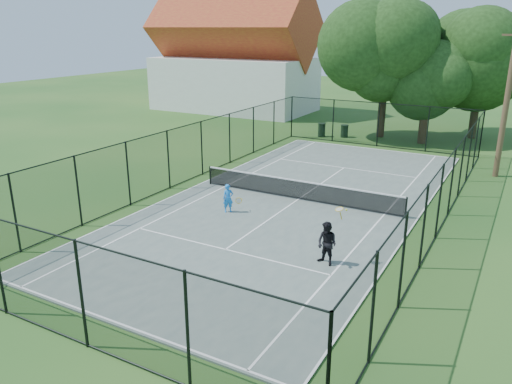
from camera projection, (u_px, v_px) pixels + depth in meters
The scene contains 13 objects.
ground at pixel (298, 201), 23.60m from camera, with size 120.00×120.00×0.00m, color #1C4B1A.
tennis_court at pixel (298, 200), 23.59m from camera, with size 11.00×24.00×0.06m, color #4F5E59.
tennis_net at pixel (298, 189), 23.41m from camera, with size 10.08×0.08×0.95m.
fence at pixel (299, 170), 23.12m from camera, with size 13.10×26.10×3.00m.
tree_near_left at pixel (386, 58), 35.64m from camera, with size 7.15×7.15×9.32m.
tree_near_mid at pixel (428, 80), 33.92m from camera, with size 5.48×5.48×7.17m.
tree_near_right at pixel (483, 53), 35.08m from camera, with size 6.90×6.90×9.52m.
building at pixel (234, 59), 48.15m from camera, with size 15.30×8.15×11.87m.
trash_bin_left at pixel (322, 130), 37.25m from camera, with size 0.58×0.58×1.01m.
trash_bin_right at pixel (344, 131), 37.07m from camera, with size 0.58×0.58×0.93m.
utility_pole at pixel (507, 100), 26.16m from camera, with size 1.40×0.30×8.17m.
player_blue at pixel (228, 198), 21.81m from camera, with size 0.85×0.53×1.25m.
player_black at pixel (327, 244), 16.90m from camera, with size 0.93×0.89×2.02m.
Camera 1 is at (9.10, -20.43, 7.81)m, focal length 35.00 mm.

